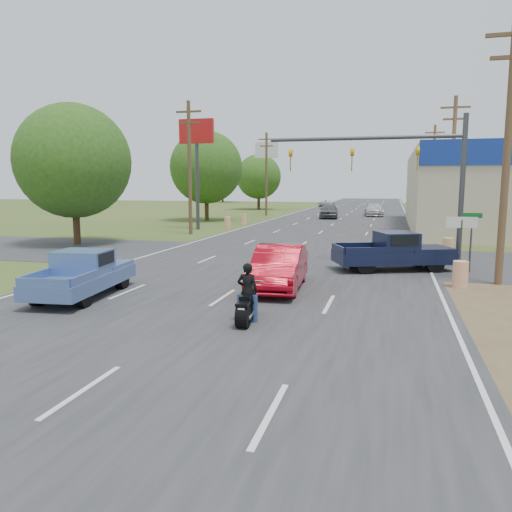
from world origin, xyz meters
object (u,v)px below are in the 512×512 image
(red_convertible, at_px, (279,268))
(navy_pickup, at_px, (396,251))
(blue_pickup, at_px, (84,273))
(distant_car_grey, at_px, (329,211))
(distant_car_silver, at_px, (374,210))
(distant_car_white, at_px, (326,203))
(motorcycle, at_px, (247,306))
(rider, at_px, (247,295))

(red_convertible, distance_m, navy_pickup, 6.80)
(blue_pickup, distance_m, distant_car_grey, 41.95)
(navy_pickup, xyz_separation_m, distant_car_grey, (-7.14, 33.57, -0.03))
(blue_pickup, bearing_deg, distant_car_silver, 73.95)
(distant_car_grey, distance_m, distant_car_white, 29.95)
(blue_pickup, height_order, distant_car_grey, distant_car_grey)
(blue_pickup, height_order, distant_car_silver, blue_pickup)
(navy_pickup, bearing_deg, blue_pickup, -73.30)
(distant_car_grey, xyz_separation_m, distant_car_silver, (4.77, 5.62, -0.09))
(motorcycle, height_order, blue_pickup, blue_pickup)
(red_convertible, distance_m, distant_car_grey, 39.04)
(red_convertible, relative_size, distant_car_silver, 0.93)
(rider, bearing_deg, distant_car_silver, -96.41)
(red_convertible, xyz_separation_m, rider, (0.14, -4.60, 0.00))
(navy_pickup, bearing_deg, red_convertible, -59.74)
(distant_car_white, bearing_deg, rider, 102.42)
(distant_car_grey, bearing_deg, rider, -91.03)
(red_convertible, xyz_separation_m, distant_car_silver, (1.82, 44.54, -0.04))
(red_convertible, bearing_deg, motorcycle, -92.09)
(blue_pickup, relative_size, distant_car_grey, 1.01)
(motorcycle, height_order, distant_car_silver, distant_car_silver)
(motorcycle, xyz_separation_m, blue_pickup, (-6.36, 1.75, 0.33))
(navy_pickup, relative_size, distant_car_grey, 1.13)
(motorcycle, relative_size, navy_pickup, 0.38)
(navy_pickup, bearing_deg, distant_car_white, 168.30)
(rider, height_order, distant_car_grey, distant_car_grey)
(red_convertible, height_order, distant_car_silver, red_convertible)
(distant_car_silver, bearing_deg, navy_pickup, -92.77)
(motorcycle, xyz_separation_m, navy_pickup, (4.04, 10.01, 0.40))
(distant_car_grey, bearing_deg, red_convertible, -90.76)
(motorcycle, xyz_separation_m, distant_car_grey, (-3.09, 43.58, 0.37))
(motorcycle, relative_size, blue_pickup, 0.42)
(motorcycle, distance_m, navy_pickup, 10.80)
(red_convertible, xyz_separation_m, blue_pickup, (-6.22, -2.90, 0.01))
(blue_pickup, xyz_separation_m, distant_car_silver, (8.04, 47.44, -0.05))
(motorcycle, xyz_separation_m, distant_car_silver, (1.68, 49.19, 0.28))
(blue_pickup, relative_size, distant_car_white, 1.19)
(motorcycle, bearing_deg, distant_car_white, 91.11)
(rider, relative_size, distant_car_white, 0.38)
(motorcycle, bearing_deg, navy_pickup, 63.56)
(navy_pickup, distance_m, distant_car_grey, 34.32)
(rider, relative_size, distant_car_silver, 0.31)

